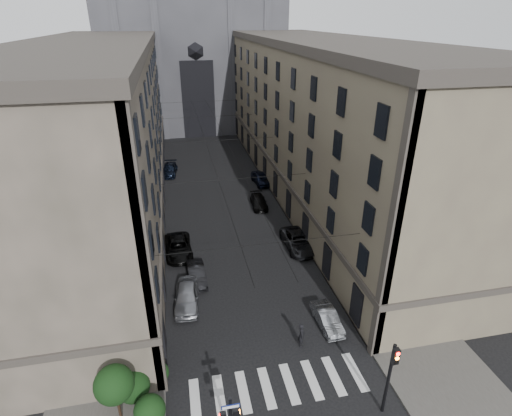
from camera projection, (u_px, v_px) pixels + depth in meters
sidewalk_left at (136, 200)px, 50.68m from camera, size 7.00×80.00×0.15m
sidewalk_right at (295, 187)px, 54.56m from camera, size 7.00×80.00×0.15m
zebra_crossing at (278, 385)px, 25.32m from camera, size 11.00×3.20×0.01m
building_left at (100, 129)px, 46.10m from camera, size 13.60×60.60×18.85m
building_right at (320, 118)px, 51.08m from camera, size 13.60×60.60×18.85m
gothic_tower at (191, 35)px, 79.26m from camera, size 35.00×23.00×58.00m
traffic_light_right at (391, 372)px, 22.22m from camera, size 0.34×0.50×5.20m
shrub_cluster at (132, 389)px, 22.94m from camera, size 3.90×4.40×3.90m
tram_wires at (216, 141)px, 49.18m from camera, size 14.00×60.00×0.43m
car_left_near at (187, 296)px, 32.07m from camera, size 2.35×4.98×1.65m
car_left_midnear at (197, 274)px, 35.08m from camera, size 1.65×4.22×1.37m
car_left_midfar at (179, 247)px, 39.02m from camera, size 2.70×5.52×1.51m
car_left_far at (169, 170)px, 58.72m from camera, size 2.71×5.34×1.49m
car_right_near at (327, 318)px, 29.99m from camera, size 1.51×3.95×1.28m
car_right_midnear at (298, 241)px, 40.02m from camera, size 2.68×5.66×1.56m
car_right_midfar at (259, 202)px, 48.81m from camera, size 2.01×4.49×1.28m
car_right_far at (261, 178)px, 55.43m from camera, size 2.28×4.80×1.58m
pedestrian at (301, 335)px, 28.01m from camera, size 0.64×0.80×1.90m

